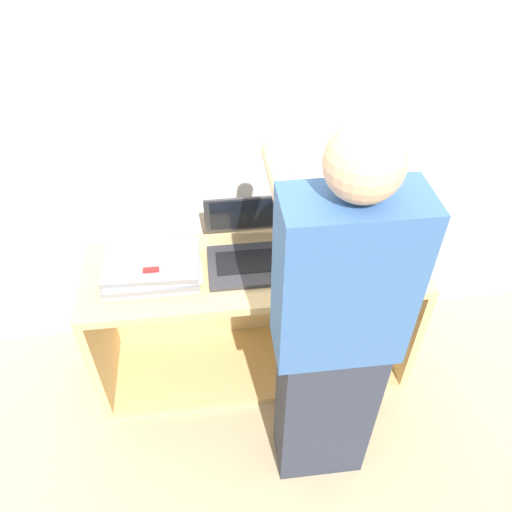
% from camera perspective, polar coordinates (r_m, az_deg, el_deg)
% --- Properties ---
extents(ground_plane, '(12.00, 12.00, 0.00)m').
position_cam_1_polar(ground_plane, '(2.42, 0.47, -16.55)').
color(ground_plane, tan).
extents(wall_back, '(8.00, 0.05, 2.40)m').
position_cam_1_polar(wall_back, '(2.01, -1.41, 16.65)').
color(wall_back, silver).
rests_on(wall_back, ground_plane).
extents(cart, '(1.40, 0.46, 0.66)m').
position_cam_1_polar(cart, '(2.32, -0.39, -6.11)').
color(cart, tan).
rests_on(cart, ground_plane).
extents(laptop_open, '(0.37, 0.36, 0.25)m').
position_cam_1_polar(laptop_open, '(2.05, -0.42, 0.96)').
color(laptop_open, '#333338').
rests_on(laptop_open, cart).
extents(laptop_stack_left, '(0.39, 0.27, 0.08)m').
position_cam_1_polar(laptop_stack_left, '(2.02, -11.77, -1.29)').
color(laptop_stack_left, '#B7B7BC').
rests_on(laptop_stack_left, cart).
extents(laptop_stack_right, '(0.38, 0.27, 0.06)m').
position_cam_1_polar(laptop_stack_right, '(2.09, 10.93, 0.35)').
color(laptop_stack_right, '#B7B7BC').
rests_on(laptop_stack_right, cart).
extents(person, '(0.40, 0.52, 1.54)m').
position_cam_1_polar(person, '(1.68, 8.91, -9.28)').
color(person, '#2D3342').
rests_on(person, ground_plane).
extents(inventory_tag, '(0.06, 0.02, 0.01)m').
position_cam_1_polar(inventory_tag, '(1.94, -11.91, -1.56)').
color(inventory_tag, red).
rests_on(inventory_tag, laptop_stack_left).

